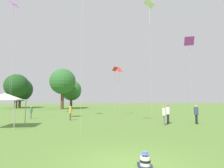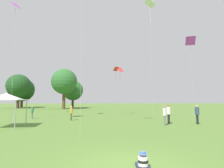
{
  "view_description": "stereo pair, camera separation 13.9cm",
  "coord_description": "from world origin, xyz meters",
  "px_view_note": "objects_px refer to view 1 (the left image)",
  "views": [
    {
      "loc": [
        -1.31,
        -5.96,
        2.2
      ],
      "look_at": [
        0.13,
        6.66,
        3.43
      ],
      "focal_mm": 28.0,
      "sensor_mm": 36.0,
      "label": 1
    },
    {
      "loc": [
        -1.18,
        -5.98,
        2.2
      ],
      "look_at": [
        0.13,
        6.66,
        3.43
      ],
      "focal_mm": 28.0,
      "sensor_mm": 36.0,
      "label": 2
    }
  ],
  "objects_px": {
    "person_standing_2": "(164,113)",
    "distant_tree_0": "(71,90)",
    "canopy_tent": "(5,97)",
    "kite_3": "(189,42)",
    "person_standing_4": "(70,112)",
    "kite_6": "(149,7)",
    "person_standing_3": "(31,111)",
    "kite_7": "(14,8)",
    "seated_toddler": "(145,161)",
    "person_standing_1": "(196,113)",
    "kite_1": "(119,71)",
    "distant_tree_3": "(63,82)",
    "distant_tree_1": "(20,90)",
    "distant_tree_2": "(17,86)",
    "kite_0": "(115,71)",
    "person_standing_0": "(168,112)"
  },
  "relations": [
    {
      "from": "canopy_tent",
      "to": "distant_tree_1",
      "type": "bearing_deg",
      "value": 109.95
    },
    {
      "from": "kite_6",
      "to": "distant_tree_1",
      "type": "bearing_deg",
      "value": 82.88
    },
    {
      "from": "person_standing_0",
      "to": "kite_3",
      "type": "height_order",
      "value": "kite_3"
    },
    {
      "from": "person_standing_3",
      "to": "kite_7",
      "type": "relative_size",
      "value": 0.09
    },
    {
      "from": "distant_tree_1",
      "to": "distant_tree_3",
      "type": "distance_m",
      "value": 20.26
    },
    {
      "from": "seated_toddler",
      "to": "distant_tree_3",
      "type": "bearing_deg",
      "value": 106.86
    },
    {
      "from": "person_standing_1",
      "to": "person_standing_4",
      "type": "distance_m",
      "value": 13.14
    },
    {
      "from": "canopy_tent",
      "to": "kite_3",
      "type": "bearing_deg",
      "value": 21.87
    },
    {
      "from": "person_standing_3",
      "to": "kite_7",
      "type": "distance_m",
      "value": 16.4
    },
    {
      "from": "person_standing_2",
      "to": "kite_0",
      "type": "relative_size",
      "value": 0.26
    },
    {
      "from": "seated_toddler",
      "to": "kite_6",
      "type": "height_order",
      "value": "kite_6"
    },
    {
      "from": "person_standing_3",
      "to": "kite_1",
      "type": "height_order",
      "value": "kite_1"
    },
    {
      "from": "person_standing_1",
      "to": "distant_tree_1",
      "type": "xyz_separation_m",
      "value": [
        -33.6,
        44.97,
        4.83
      ]
    },
    {
      "from": "kite_6",
      "to": "distant_tree_2",
      "type": "distance_m",
      "value": 46.1
    },
    {
      "from": "seated_toddler",
      "to": "kite_7",
      "type": "xyz_separation_m",
      "value": [
        -13.61,
        20.84,
        16.01
      ]
    },
    {
      "from": "distant_tree_2",
      "to": "kite_7",
      "type": "bearing_deg",
      "value": -69.52
    },
    {
      "from": "person_standing_2",
      "to": "distant_tree_2",
      "type": "height_order",
      "value": "distant_tree_2"
    },
    {
      "from": "seated_toddler",
      "to": "person_standing_1",
      "type": "relative_size",
      "value": 0.3
    },
    {
      "from": "person_standing_3",
      "to": "distant_tree_0",
      "type": "distance_m",
      "value": 32.74
    },
    {
      "from": "person_standing_1",
      "to": "canopy_tent",
      "type": "height_order",
      "value": "canopy_tent"
    },
    {
      "from": "person_standing_3",
      "to": "kite_0",
      "type": "distance_m",
      "value": 12.01
    },
    {
      "from": "kite_1",
      "to": "distant_tree_3",
      "type": "xyz_separation_m",
      "value": [
        -12.16,
        21.07,
        0.39
      ]
    },
    {
      "from": "person_standing_3",
      "to": "kite_6",
      "type": "bearing_deg",
      "value": -142.84
    },
    {
      "from": "kite_3",
      "to": "distant_tree_0",
      "type": "distance_m",
      "value": 37.67
    },
    {
      "from": "distant_tree_1",
      "to": "canopy_tent",
      "type": "bearing_deg",
      "value": -70.05
    },
    {
      "from": "seated_toddler",
      "to": "canopy_tent",
      "type": "bearing_deg",
      "value": 136.8
    },
    {
      "from": "person_standing_2",
      "to": "distant_tree_0",
      "type": "xyz_separation_m",
      "value": [
        -12.84,
        39.75,
        4.32
      ]
    },
    {
      "from": "person_standing_4",
      "to": "kite_3",
      "type": "bearing_deg",
      "value": 164.57
    },
    {
      "from": "kite_7",
      "to": "person_standing_1",
      "type": "bearing_deg",
      "value": -40.2
    },
    {
      "from": "person_standing_4",
      "to": "kite_6",
      "type": "relative_size",
      "value": 0.12
    },
    {
      "from": "person_standing_4",
      "to": "kite_1",
      "type": "xyz_separation_m",
      "value": [
        6.65,
        6.74,
        6.01
      ]
    },
    {
      "from": "person_standing_0",
      "to": "kite_7",
      "type": "bearing_deg",
      "value": -137.39
    },
    {
      "from": "kite_3",
      "to": "distant_tree_0",
      "type": "bearing_deg",
      "value": 8.81
    },
    {
      "from": "person_standing_4",
      "to": "kite_0",
      "type": "xyz_separation_m",
      "value": [
        5.6,
        3.76,
        5.42
      ]
    },
    {
      "from": "seated_toddler",
      "to": "person_standing_2",
      "type": "bearing_deg",
      "value": 67.57
    },
    {
      "from": "seated_toddler",
      "to": "canopy_tent",
      "type": "distance_m",
      "value": 13.4
    },
    {
      "from": "kite_7",
      "to": "distant_tree_0",
      "type": "distance_m",
      "value": 30.87
    },
    {
      "from": "person_standing_3",
      "to": "distant_tree_3",
      "type": "relative_size",
      "value": 0.15
    },
    {
      "from": "seated_toddler",
      "to": "distant_tree_2",
      "type": "xyz_separation_m",
      "value": [
        -23.93,
        48.46,
        6.38
      ]
    },
    {
      "from": "kite_6",
      "to": "canopy_tent",
      "type": "bearing_deg",
      "value": 150.74
    },
    {
      "from": "person_standing_1",
      "to": "kite_7",
      "type": "bearing_deg",
      "value": -55.05
    },
    {
      "from": "distant_tree_1",
      "to": "kite_1",
      "type": "bearing_deg",
      "value": -50.38
    },
    {
      "from": "distant_tree_0",
      "to": "person_standing_4",
      "type": "bearing_deg",
      "value": -83.49
    },
    {
      "from": "person_standing_3",
      "to": "kite_1",
      "type": "distance_m",
      "value": 13.87
    },
    {
      "from": "person_standing_4",
      "to": "distant_tree_3",
      "type": "height_order",
      "value": "distant_tree_3"
    },
    {
      "from": "kite_0",
      "to": "kite_6",
      "type": "xyz_separation_m",
      "value": [
        3.37,
        -5.3,
        6.78
      ]
    },
    {
      "from": "person_standing_2",
      "to": "seated_toddler",
      "type": "bearing_deg",
      "value": -142.42
    },
    {
      "from": "canopy_tent",
      "to": "distant_tree_3",
      "type": "distance_m",
      "value": 33.05
    },
    {
      "from": "canopy_tent",
      "to": "kite_0",
      "type": "relative_size",
      "value": 0.43
    },
    {
      "from": "person_standing_4",
      "to": "kite_0",
      "type": "bearing_deg",
      "value": -174.43
    }
  ]
}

